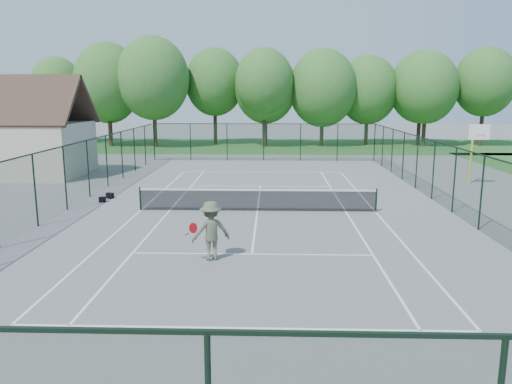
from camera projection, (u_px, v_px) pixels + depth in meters
ground at (257, 211)px, 23.30m from camera, size 140.00×140.00×0.00m
grass_far at (265, 146)px, 52.72m from camera, size 80.00×16.00×0.01m
court_lines at (257, 211)px, 23.30m from camera, size 11.05×23.85×0.01m
tennis_net at (257, 199)px, 23.19m from camera, size 11.08×0.08×1.10m
fence_enclosure at (257, 178)px, 23.00m from camera, size 18.05×36.05×3.02m
utility_building at (20, 129)px, 32.99m from camera, size 8.60×6.27×6.63m
tree_line_far at (266, 88)px, 51.56m from camera, size 39.40×6.40×9.70m
basketball_goal at (476, 142)px, 29.50m from camera, size 1.20×1.43×3.65m
sports_bag_a at (110, 196)px, 26.08m from camera, size 0.43×0.35×0.29m
sports_bag_b at (102, 199)px, 25.18m from camera, size 0.39×0.30×0.27m
tennis_player at (211, 231)px, 16.29m from camera, size 2.15×1.14×1.96m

